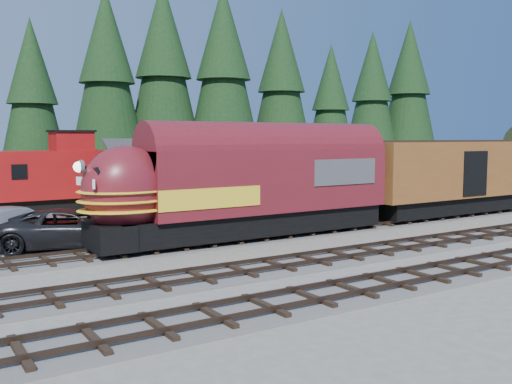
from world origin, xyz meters
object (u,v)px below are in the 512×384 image
locomotive (239,189)px  pickup_truck_b (15,224)px  boxcar (454,175)px  pickup_truck_a (69,229)px  depot (219,175)px  caboose (58,178)px

locomotive → pickup_truck_b: size_ratio=2.63×
locomotive → boxcar: (16.93, 0.00, 0.11)m
locomotive → pickup_truck_b: locomotive is taller
locomotive → pickup_truck_a: 8.60m
depot → boxcar: bearing=-24.1°
locomotive → pickup_truck_b: (-9.81, 5.91, -1.75)m
depot → locomotive: 6.93m
locomotive → pickup_truck_b: bearing=149.0°
depot → pickup_truck_a: depot is taller
locomotive → pickup_truck_a: bearing=159.5°
pickup_truck_b → boxcar: bearing=-130.9°
locomotive → pickup_truck_a: size_ratio=2.50×
caboose → pickup_truck_a: 11.40m
pickup_truck_a → locomotive: bearing=-92.5°
pickup_truck_a → caboose: bearing=6.7°
depot → caboose: bearing=137.1°
depot → boxcar: size_ratio=0.85×
depot → caboose: (-8.07, 7.50, -0.30)m
locomotive → boxcar: 16.93m
locomotive → boxcar: size_ratio=1.14×
depot → pickup_truck_b: bearing=-177.2°
pickup_truck_a → boxcar: bearing=-78.8°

